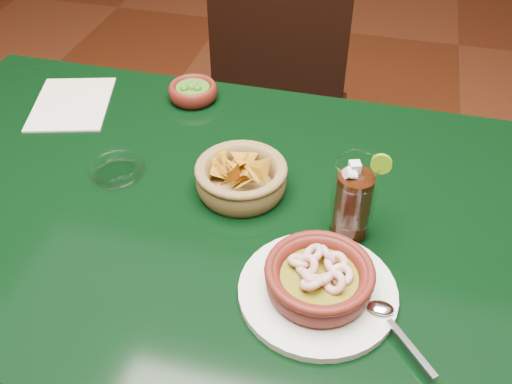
% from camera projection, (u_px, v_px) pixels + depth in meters
% --- Properties ---
extents(dining_table, '(1.20, 0.80, 0.75)m').
position_uv_depth(dining_table, '(187.00, 237.00, 1.07)').
color(dining_table, black).
rests_on(dining_table, ground).
extents(dining_chair, '(0.44, 0.44, 0.95)m').
position_uv_depth(dining_chair, '(267.00, 99.00, 1.68)').
color(dining_chair, black).
rests_on(dining_chair, ground).
extents(shrimp_plate, '(0.29, 0.23, 0.08)m').
position_uv_depth(shrimp_plate, '(319.00, 281.00, 0.82)').
color(shrimp_plate, silver).
rests_on(shrimp_plate, dining_table).
extents(chip_basket, '(0.19, 0.19, 0.10)m').
position_uv_depth(chip_basket, '(241.00, 178.00, 1.00)').
color(chip_basket, olive).
rests_on(chip_basket, dining_table).
extents(guacamole_ramekin, '(0.13, 0.13, 0.04)m').
position_uv_depth(guacamole_ramekin, '(193.00, 91.00, 1.24)').
color(guacamole_ramekin, '#4D140E').
rests_on(guacamole_ramekin, dining_table).
extents(cola_drink, '(0.15, 0.15, 0.17)m').
position_uv_depth(cola_drink, '(353.00, 200.00, 0.89)').
color(cola_drink, white).
rests_on(cola_drink, dining_table).
extents(glass_ashtray, '(0.11, 0.11, 0.03)m').
position_uv_depth(glass_ashtray, '(117.00, 169.00, 1.05)').
color(glass_ashtray, white).
rests_on(glass_ashtray, dining_table).
extents(paper_menu, '(0.21, 0.25, 0.00)m').
position_uv_depth(paper_menu, '(72.00, 104.00, 1.24)').
color(paper_menu, beige).
rests_on(paper_menu, dining_table).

